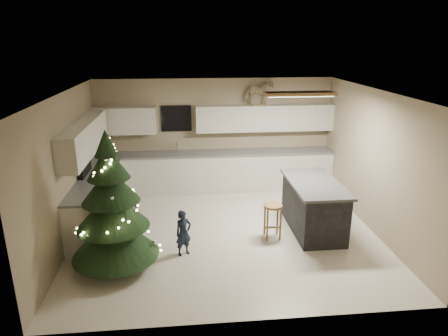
{
  "coord_description": "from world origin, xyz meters",
  "views": [
    {
      "loc": [
        -0.71,
        -6.72,
        3.47
      ],
      "look_at": [
        0.0,
        0.35,
        1.15
      ],
      "focal_mm": 32.0,
      "sensor_mm": 36.0,
      "label": 1
    }
  ],
  "objects": [
    {
      "name": "bar_stool",
      "position": [
        0.82,
        -0.29,
        0.48
      ],
      "size": [
        0.34,
        0.34,
        0.64
      ],
      "rotation": [
        0.0,
        0.0,
        -0.34
      ],
      "color": "olive",
      "rests_on": "ground_plane"
    },
    {
      "name": "christmas_tree",
      "position": [
        -1.85,
        -1.0,
        0.92
      ],
      "size": [
        1.39,
        1.35,
        2.23
      ],
      "rotation": [
        0.0,
        0.0,
        0.13
      ],
      "color": "#3F2816",
      "rests_on": "ground_plane"
    },
    {
      "name": "toddler",
      "position": [
        -0.79,
        -0.73,
        0.39
      ],
      "size": [
        0.34,
        0.3,
        0.79
      ],
      "primitive_type": "imported",
      "rotation": [
        0.0,
        0.0,
        0.49
      ],
      "color": "black",
      "rests_on": "ground_plane"
    },
    {
      "name": "cabinetry",
      "position": [
        -0.91,
        1.65,
        0.76
      ],
      "size": [
        5.5,
        3.2,
        2.0
      ],
      "color": "silver",
      "rests_on": "ground_plane"
    },
    {
      "name": "rocking_horse",
      "position": [
        1.0,
        2.33,
        2.29
      ],
      "size": [
        0.67,
        0.39,
        0.56
      ],
      "rotation": [
        0.0,
        0.0,
        1.74
      ],
      "color": "olive",
      "rests_on": "cabinetry"
    },
    {
      "name": "ground_plane",
      "position": [
        0.0,
        0.0,
        0.0
      ],
      "size": [
        5.5,
        5.5,
        0.0
      ],
      "primitive_type": "plane",
      "color": "beige"
    },
    {
      "name": "island",
      "position": [
        1.64,
        -0.06,
        0.48
      ],
      "size": [
        0.9,
        1.7,
        0.95
      ],
      "color": "black",
      "rests_on": "ground_plane"
    },
    {
      "name": "room_shell",
      "position": [
        0.02,
        0.0,
        1.75
      ],
      "size": [
        5.52,
        5.02,
        2.61
      ],
      "color": "gray",
      "rests_on": "ground_plane"
    }
  ]
}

